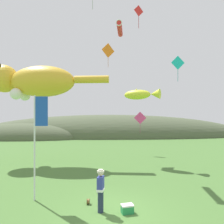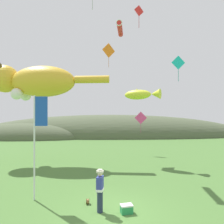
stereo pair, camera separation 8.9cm
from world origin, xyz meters
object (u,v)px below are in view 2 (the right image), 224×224
object	(u,v)px
kite_giant_cat	(35,82)
kite_diamond_orange	(109,51)
kite_diamond_red	(139,11)
kite_diamond_pink	(141,118)
kite_spool	(88,201)
picnic_cooler	(127,209)
kite_tube_streamer	(120,29)
festival_attendant	(100,189)
kite_diamond_teal	(178,63)
festival_banner_pole	(37,131)
kite_fish_windsock	(141,94)

from	to	relation	value
kite_giant_cat	kite_diamond_orange	size ratio (longest dim) A/B	4.32
kite_diamond_red	kite_diamond_pink	xyz separation A→B (m)	(0.93, 5.47, -8.20)
kite_spool	picnic_cooler	world-z (taller)	picnic_cooler
kite_tube_streamer	kite_diamond_pink	bearing A→B (deg)	69.15
kite_tube_streamer	kite_giant_cat	bearing A→B (deg)	158.50
festival_attendant	kite_diamond_pink	bearing A→B (deg)	74.39
kite_giant_cat	kite_tube_streamer	size ratio (longest dim) A/B	4.38
festival_attendant	kite_giant_cat	bearing A→B (deg)	122.25
picnic_cooler	kite_diamond_pink	bearing A→B (deg)	79.14
kite_spool	kite_tube_streamer	xyz separation A→B (m)	(1.75, 5.65, 10.00)
kite_diamond_teal	kite_diamond_pink	size ratio (longest dim) A/B	0.92
festival_attendant	kite_giant_cat	size ratio (longest dim) A/B	0.18
kite_giant_cat	kite_diamond_pink	world-z (taller)	kite_giant_cat
kite_tube_streamer	kite_diamond_red	distance (m)	2.40
festival_banner_pole	kite_tube_streamer	distance (m)	9.56
kite_diamond_orange	kite_diamond_teal	world-z (taller)	kite_diamond_orange
kite_spool	kite_diamond_red	world-z (taller)	kite_diamond_red
kite_fish_windsock	kite_diamond_red	size ratio (longest dim) A/B	1.73
kite_fish_windsock	kite_diamond_pink	xyz separation A→B (m)	(0.56, 4.24, -2.01)
kite_fish_windsock	kite_diamond_red	bearing A→B (deg)	-106.81
kite_spool	kite_diamond_orange	bearing A→B (deg)	85.07
festival_banner_pole	kite_tube_streamer	bearing A→B (deg)	50.83
kite_diamond_pink	kite_diamond_orange	bearing A→B (deg)	-160.26
kite_tube_streamer	kite_diamond_red	world-z (taller)	kite_diamond_red
festival_attendant	kite_diamond_orange	world-z (taller)	kite_diamond_orange
festival_attendant	kite_tube_streamer	world-z (taller)	kite_tube_streamer
kite_diamond_teal	kite_diamond_pink	bearing A→B (deg)	111.62
kite_spool	kite_giant_cat	bearing A→B (deg)	121.89
kite_tube_streamer	kite_diamond_orange	bearing A→B (deg)	98.92
festival_attendant	kite_diamond_teal	world-z (taller)	kite_diamond_teal
kite_diamond_red	kite_spool	bearing A→B (deg)	-116.34
kite_diamond_red	picnic_cooler	bearing A→B (deg)	-101.72
kite_diamond_red	kite_diamond_pink	distance (m)	9.90
kite_spool	kite_diamond_pink	bearing A→B (deg)	70.87
kite_fish_windsock	kite_diamond_orange	world-z (taller)	kite_diamond_orange
festival_attendant	kite_diamond_orange	distance (m)	14.77
kite_tube_streamer	kite_diamond_orange	distance (m)	5.24
kite_diamond_red	kite_diamond_pink	world-z (taller)	kite_diamond_red
picnic_cooler	kite_diamond_red	distance (m)	13.89
festival_attendant	kite_diamond_orange	bearing A→B (deg)	88.28
kite_giant_cat	kite_diamond_teal	bearing A→B (deg)	-8.50
picnic_cooler	festival_banner_pole	world-z (taller)	festival_banner_pole
kite_giant_cat	kite_fish_windsock	bearing A→B (deg)	-4.23
kite_spool	kite_diamond_orange	size ratio (longest dim) A/B	0.11
kite_spool	kite_diamond_teal	size ratio (longest dim) A/B	0.13
kite_spool	kite_diamond_orange	xyz separation A→B (m)	(0.93, 10.83, 9.92)
kite_diamond_orange	festival_banner_pole	bearing A→B (deg)	-108.11
picnic_cooler	kite_giant_cat	world-z (taller)	kite_giant_cat
picnic_cooler	kite_diamond_red	bearing A→B (deg)	78.28
kite_tube_streamer	kite_diamond_teal	distance (m)	5.12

